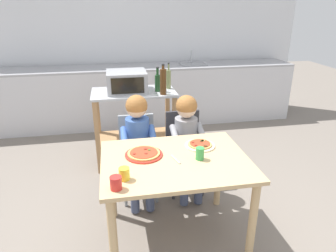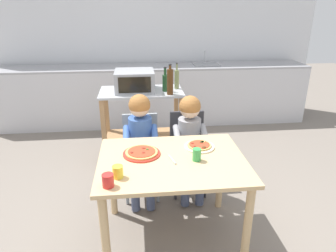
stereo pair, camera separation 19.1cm
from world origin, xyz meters
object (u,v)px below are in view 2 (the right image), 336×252
(toaster_oven, at_px, (135,81))
(child_in_blue_striped_shirt, at_px, (141,136))
(dining_chair_left, at_px, (141,150))
(child_in_grey_shirt, at_px, (190,134))
(serving_spoon, at_px, (172,160))
(dining_chair_right, at_px, (188,146))
(drinking_cup_red, at_px, (108,180))
(bottle_clear_vinegar, at_px, (165,82))
(bottle_squat_spirits, at_px, (177,79))
(drinking_cup_green, at_px, (197,155))
(pizza_plate_red_rimmed, at_px, (142,153))
(drinking_cup_yellow, at_px, (118,172))
(pizza_plate_cream, at_px, (199,146))
(kitchen_island_cart, at_px, (142,115))
(bottle_tall_green_wine, at_px, (170,81))
(dining_table, at_px, (172,172))

(toaster_oven, xyz_separation_m, child_in_blue_striped_shirt, (0.04, -0.84, -0.32))
(dining_chair_left, height_order, child_in_grey_shirt, child_in_grey_shirt)
(toaster_oven, height_order, child_in_blue_striped_shirt, toaster_oven)
(toaster_oven, height_order, serving_spoon, toaster_oven)
(dining_chair_right, height_order, drinking_cup_red, same)
(child_in_blue_striped_shirt, height_order, drinking_cup_red, child_in_blue_striped_shirt)
(bottle_clear_vinegar, bearing_deg, serving_spoon, -93.20)
(bottle_clear_vinegar, bearing_deg, bottle_squat_spirits, 33.76)
(drinking_cup_green, bearing_deg, pizza_plate_red_rimmed, 160.99)
(toaster_oven, height_order, drinking_cup_red, toaster_oven)
(dining_chair_right, bearing_deg, drinking_cup_yellow, -124.07)
(dining_chair_left, bearing_deg, child_in_blue_striped_shirt, -90.00)
(serving_spoon, bearing_deg, drinking_cup_yellow, -152.62)
(dining_chair_left, bearing_deg, serving_spoon, -72.33)
(bottle_clear_vinegar, distance_m, serving_spoon, 1.40)
(bottle_clear_vinegar, bearing_deg, toaster_oven, 169.20)
(child_in_grey_shirt, bearing_deg, child_in_blue_striped_shirt, -177.06)
(drinking_cup_red, distance_m, drinking_cup_green, 0.69)
(dining_chair_left, bearing_deg, drinking_cup_green, -60.94)
(bottle_clear_vinegar, distance_m, pizza_plate_cream, 1.21)
(pizza_plate_red_rimmed, bearing_deg, child_in_grey_shirt, 46.67)
(bottle_clear_vinegar, xyz_separation_m, serving_spoon, (-0.08, -1.37, -0.26))
(kitchen_island_cart, relative_size, toaster_oven, 2.16)
(bottle_tall_green_wine, relative_size, serving_spoon, 2.38)
(serving_spoon, bearing_deg, pizza_plate_cream, 38.81)
(bottle_tall_green_wine, height_order, bottle_squat_spirits, bottle_tall_green_wine)
(drinking_cup_green, bearing_deg, dining_chair_right, 85.19)
(toaster_oven, relative_size, drinking_cup_yellow, 5.10)
(dining_table, xyz_separation_m, child_in_grey_shirt, (0.24, 0.60, 0.05))
(child_in_blue_striped_shirt, xyz_separation_m, drinking_cup_red, (-0.22, -0.91, 0.09))
(bottle_clear_vinegar, bearing_deg, bottle_tall_green_wine, -73.57)
(dining_chair_left, distance_m, drinking_cup_green, 0.89)
(bottle_clear_vinegar, xyz_separation_m, drinking_cup_yellow, (-0.47, -1.58, -0.22))
(bottle_clear_vinegar, relative_size, drinking_cup_green, 2.87)
(dining_table, bearing_deg, bottle_clear_vinegar, 86.75)
(bottle_clear_vinegar, relative_size, dining_chair_right, 0.34)
(child_in_grey_shirt, distance_m, pizza_plate_red_rimmed, 0.69)
(bottle_clear_vinegar, height_order, dining_table, bottle_clear_vinegar)
(kitchen_island_cart, bearing_deg, child_in_blue_striped_shirt, -92.23)
(drinking_cup_green, bearing_deg, dining_chair_left, 119.06)
(serving_spoon, bearing_deg, drinking_cup_green, -6.31)
(dining_chair_left, height_order, drinking_cup_yellow, dining_chair_left)
(drinking_cup_yellow, bearing_deg, child_in_blue_striped_shirt, 78.27)
(drinking_cup_green, bearing_deg, kitchen_island_cart, 104.65)
(toaster_oven, distance_m, serving_spoon, 1.49)
(dining_chair_left, relative_size, pizza_plate_cream, 3.30)
(dining_chair_right, bearing_deg, pizza_plate_red_rimmed, -127.32)
(dining_chair_left, bearing_deg, bottle_clear_vinegar, 65.19)
(child_in_blue_striped_shirt, distance_m, drinking_cup_yellow, 0.82)
(dining_chair_right, relative_size, drinking_cup_red, 9.15)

